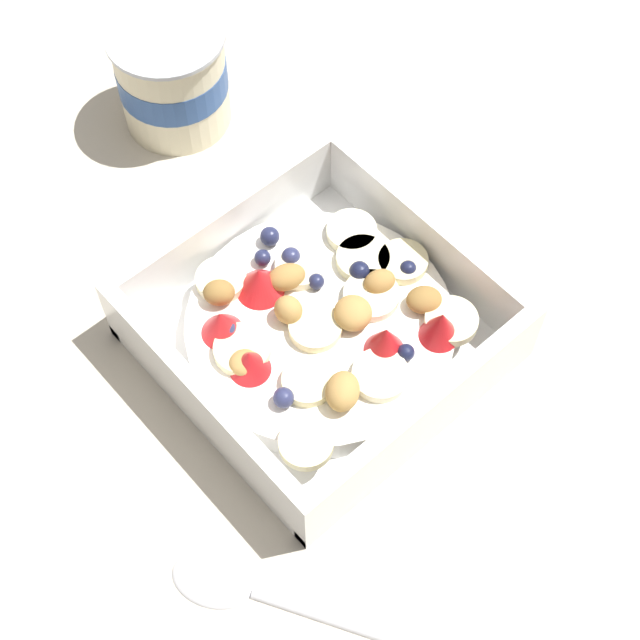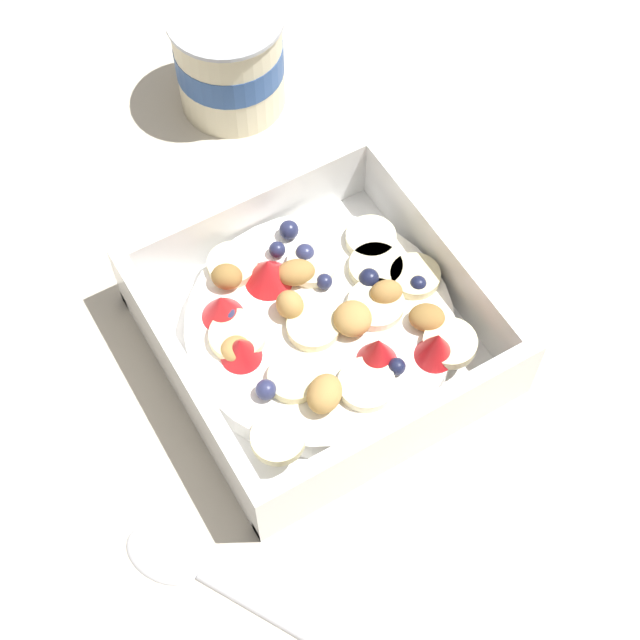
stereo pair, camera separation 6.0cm
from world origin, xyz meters
name	(u,v)px [view 2 (the right image)]	position (x,y,z in m)	size (l,w,h in m)	color
ground_plane	(329,316)	(0.00, 0.00, 0.00)	(2.40, 2.40, 0.00)	beige
fruit_bowl	(320,328)	(-0.02, -0.02, 0.02)	(0.19, 0.19, 0.06)	white
spoon	(202,575)	(-0.15, -0.11, 0.00)	(0.10, 0.16, 0.01)	silver
yogurt_cup	(229,59)	(0.04, 0.20, 0.04)	(0.08, 0.08, 0.08)	beige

